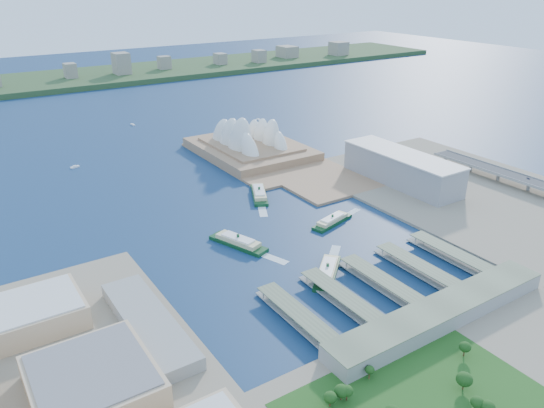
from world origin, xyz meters
TOP-DOWN VIEW (x-y plane):
  - ground at (0.00, 0.00)m, footprint 3000.00×3000.00m
  - south_land at (0.00, -210.00)m, footprint 720.00×180.00m
  - east_land at (240.00, -50.00)m, footprint 240.00×500.00m
  - peninsula at (107.50, 260.00)m, footprint 135.00×220.00m
  - far_shore at (0.00, 980.00)m, footprint 2200.00×260.00m
  - opera_house at (105.00, 280.00)m, footprint 134.00×180.00m
  - toaster_building at (195.00, 80.00)m, footprint 45.00×155.00m
  - west_buildings at (-250.00, -70.00)m, footprint 200.00×280.00m
  - ferry_wharves at (14.00, -75.00)m, footprint 184.00×90.00m
  - terminal_building at (15.00, -135.00)m, footprint 200.00×28.00m
  - park at (-60.00, -190.00)m, footprint 150.00×110.00m
  - far_skyline at (0.00, 960.00)m, footprint 1900.00×140.00m
  - ferry_a at (-46.72, 50.33)m, footprint 34.99×62.25m
  - ferry_b at (32.56, 140.71)m, footprint 40.83×60.85m
  - ferry_c at (-10.28, -37.10)m, footprint 53.72×50.78m
  - ferry_d at (57.15, 39.32)m, footprint 54.01×26.91m
  - boat_b at (-118.26, 356.24)m, footprint 12.01×6.89m
  - boat_c at (213.75, 433.81)m, footprint 6.76×13.59m
  - boat_e at (18.91, 522.02)m, footprint 4.68×11.37m
  - car_c at (304.00, -15.77)m, footprint 1.76×4.33m

SIDE VIEW (x-z plane):
  - ground at x=0.00m, z-range 0.00..0.00m
  - boat_e at x=18.91m, z-range 0.00..2.71m
  - boat_c at x=213.75m, z-range 0.00..2.94m
  - south_land at x=0.00m, z-range 0.00..3.00m
  - east_land at x=240.00m, z-range 0.00..3.00m
  - peninsula at x=107.50m, z-range 0.00..3.00m
  - boat_b at x=-118.26m, z-range 0.00..3.07m
  - ferry_wharves at x=14.00m, z-range 0.00..9.30m
  - ferry_d at x=57.15m, z-range 0.00..9.90m
  - ferry_c at x=-10.28m, z-range 0.00..11.15m
  - ferry_b at x=32.56m, z-range 0.00..11.42m
  - ferry_a at x=-46.72m, z-range 0.00..11.46m
  - far_shore at x=0.00m, z-range 0.00..12.00m
  - terminal_building at x=15.00m, z-range 3.00..15.00m
  - park at x=-60.00m, z-range 3.00..19.00m
  - car_c at x=304.00m, z-range 14.85..16.11m
  - west_buildings at x=-250.00m, z-range 3.00..30.00m
  - toaster_building at x=195.00m, z-range 3.00..38.00m
  - opera_house at x=105.00m, z-range 3.00..61.00m
  - far_skyline at x=0.00m, z-range 12.00..67.00m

